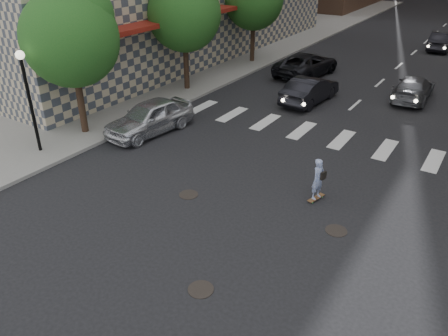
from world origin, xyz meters
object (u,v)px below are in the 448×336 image
(tree_b, at_px, (186,10))
(traffic_car_e, at_px, (441,41))
(skateboarder, at_px, (318,179))
(traffic_car_a, at_px, (310,90))
(lamppost, at_px, (27,88))
(traffic_car_c, at_px, (307,64))
(traffic_car_b, at_px, (413,88))
(silver_sedan, at_px, (150,117))
(tree_a, at_px, (73,34))

(tree_b, xyz_separation_m, traffic_car_e, (11.04, 19.91, -3.91))
(tree_b, xyz_separation_m, skateboarder, (11.48, -7.71, -3.81))
(skateboarder, relative_size, traffic_car_e, 0.36)
(traffic_car_a, distance_m, traffic_car_e, 18.47)
(lamppost, relative_size, traffic_car_c, 0.79)
(tree_b, relative_size, traffic_car_e, 1.49)
(traffic_car_b, bearing_deg, traffic_car_e, -88.52)
(lamppost, xyz_separation_m, silver_sedan, (2.50, 4.33, -2.15))
(skateboarder, bearing_deg, traffic_car_c, 129.24)
(tree_a, relative_size, traffic_car_c, 1.21)
(tree_a, bearing_deg, traffic_car_a, 54.23)
(tree_a, bearing_deg, traffic_car_e, 68.42)
(skateboarder, relative_size, traffic_car_c, 0.29)
(silver_sedan, distance_m, traffic_car_c, 13.36)
(lamppost, bearing_deg, tree_b, 89.75)
(silver_sedan, xyz_separation_m, traffic_car_a, (4.65, 8.17, -0.05))
(lamppost, xyz_separation_m, traffic_car_b, (11.92, 16.19, -2.27))
(skateboarder, distance_m, silver_sedan, 9.14)
(lamppost, bearing_deg, traffic_car_e, 70.06)
(tree_a, xyz_separation_m, tree_b, (0.00, 8.00, 0.00))
(skateboarder, height_order, traffic_car_b, skateboarder)
(traffic_car_a, height_order, traffic_car_b, traffic_car_a)
(tree_a, relative_size, traffic_car_e, 1.49)
(lamppost, height_order, tree_a, tree_a)
(skateboarder, bearing_deg, lamppost, -151.37)
(lamppost, bearing_deg, traffic_car_b, 53.63)
(tree_b, relative_size, silver_sedan, 1.43)
(skateboarder, xyz_separation_m, traffic_car_c, (-6.75, 14.58, -0.08))
(lamppost, xyz_separation_m, tree_b, (0.05, 10.64, 1.71))
(tree_a, xyz_separation_m, traffic_car_a, (7.11, 9.86, -3.91))
(tree_a, bearing_deg, lamppost, -90.99)
(silver_sedan, bearing_deg, traffic_car_b, 58.90)
(silver_sedan, height_order, traffic_car_c, silver_sedan)
(tree_a, bearing_deg, silver_sedan, 34.61)
(silver_sedan, xyz_separation_m, traffic_car_c, (2.28, 13.17, -0.03))
(traffic_car_b, height_order, traffic_car_e, traffic_car_e)
(tree_a, xyz_separation_m, traffic_car_e, (11.04, 27.91, -3.91))
(skateboarder, height_order, traffic_car_e, skateboarder)
(lamppost, distance_m, silver_sedan, 5.44)
(silver_sedan, height_order, traffic_car_b, silver_sedan)
(skateboarder, relative_size, traffic_car_a, 0.36)
(tree_b, xyz_separation_m, traffic_car_b, (11.88, 5.55, -3.98))
(traffic_car_e, bearing_deg, traffic_car_a, 77.10)
(traffic_car_a, relative_size, traffic_car_b, 0.98)
(traffic_car_c, bearing_deg, tree_b, 61.94)
(silver_sedan, bearing_deg, skateboarder, -1.48)
(lamppost, height_order, skateboarder, lamppost)
(lamppost, bearing_deg, silver_sedan, 60.00)
(traffic_car_b, bearing_deg, traffic_car_a, 35.86)
(silver_sedan, height_order, traffic_car_e, silver_sedan)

